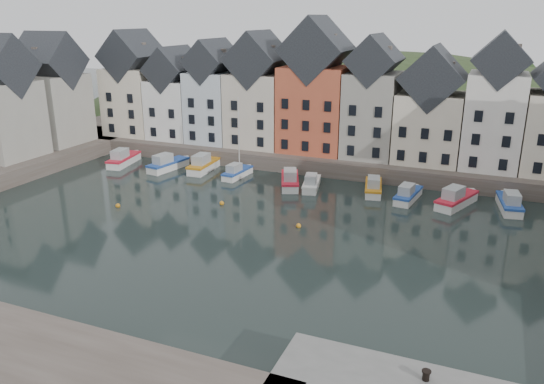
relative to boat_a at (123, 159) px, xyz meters
The scene contains 17 objects.
ground 29.86m from the boat_a, 35.68° to the right, with size 260.00×260.00×0.00m, color black.
far_quay 27.32m from the boat_a, 27.43° to the left, with size 90.00×16.00×2.00m, color #4B413A.
hillside 49.28m from the boat_a, 57.83° to the left, with size 153.60×70.40×64.00m.
far_terrace 30.53m from the boat_a, 21.08° to the left, with size 72.37×8.16×17.78m.
left_terrace 14.81m from the boat_a, 161.59° to the right, with size 7.65×17.00×15.69m.
mooring_buoys 23.59m from the boat_a, 30.82° to the right, with size 20.50×5.50×0.50m.
boat_a is the anchor object (origin of this frame).
boat_b 7.08m from the boat_a, ahead, with size 3.04×6.75×2.50m.
boat_c 11.95m from the boat_a, ahead, with size 2.56×6.99×2.64m.
boat_d 17.25m from the boat_a, ahead, with size 2.08×5.52×10.34m.
boat_e 24.85m from the boat_a, ahead, with size 4.27×6.83×2.51m.
boat_f 27.56m from the boat_a, ahead, with size 2.86×5.81×2.14m.
boat_g 34.71m from the boat_a, ahead, with size 3.03×6.24×2.30m.
boat_h 38.83m from the boat_a, ahead, with size 2.53×5.99×2.23m.
boat_i 43.92m from the boat_a, ahead, with size 4.31×6.93×2.55m.
boat_j 49.29m from the boat_a, ahead, with size 2.82×6.41×2.38m.
mooring_bollard 56.20m from the boat_a, 37.13° to the right, with size 0.48×0.48×0.56m.
Camera 1 is at (21.91, -40.33, 19.59)m, focal length 35.00 mm.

